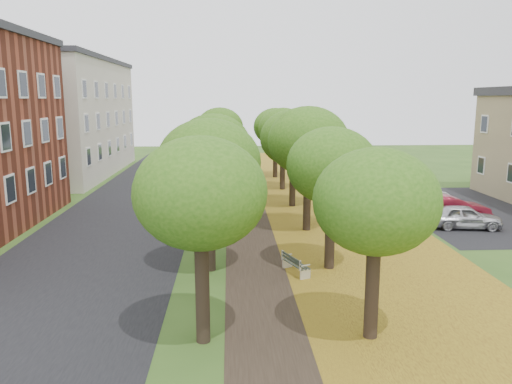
{
  "coord_description": "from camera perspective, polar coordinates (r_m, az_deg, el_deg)",
  "views": [
    {
      "loc": [
        -1.41,
        -13.2,
        6.77
      ],
      "look_at": [
        -0.18,
        9.61,
        2.5
      ],
      "focal_mm": 35.0,
      "sensor_mm": 36.0,
      "label": 1
    }
  ],
  "objects": [
    {
      "name": "car_silver",
      "position": [
        28.64,
        22.71,
        -2.61
      ],
      "size": [
        3.93,
        2.01,
        1.28
      ],
      "primitive_type": "imported",
      "rotation": [
        0.0,
        0.0,
        1.43
      ],
      "color": "#B4B3B8",
      "rests_on": "ground"
    },
    {
      "name": "parking_lot",
      "position": [
        33.48,
        23.46,
        -1.97
      ],
      "size": [
        9.0,
        16.0,
        0.01
      ],
      "primitive_type": "cube",
      "color": "black",
      "rests_on": "ground"
    },
    {
      "name": "car_white",
      "position": [
        34.61,
        17.99,
        -0.19
      ],
      "size": [
        4.79,
        3.07,
        1.23
      ],
      "primitive_type": "imported",
      "rotation": [
        0.0,
        0.0,
        1.82
      ],
      "color": "white",
      "rests_on": "ground"
    },
    {
      "name": "car_red",
      "position": [
        30.15,
        21.32,
        -1.76
      ],
      "size": [
        4.3,
        1.55,
        1.41
      ],
      "primitive_type": "imported",
      "rotation": [
        0.0,
        0.0,
        1.58
      ],
      "color": "maroon",
      "rests_on": "ground"
    },
    {
      "name": "ground",
      "position": [
        14.9,
        2.82,
        -16.44
      ],
      "size": [
        120.0,
        120.0,
        0.0
      ],
      "primitive_type": "plane",
      "color": "#2D4C19",
      "rests_on": "ground"
    },
    {
      "name": "leaf_verge",
      "position": [
        29.7,
        9.48,
        -2.73
      ],
      "size": [
        7.5,
        70.0,
        0.01
      ],
      "primitive_type": "cube",
      "color": "olive",
      "rests_on": "ground"
    },
    {
      "name": "street_asphalt",
      "position": [
        29.63,
        -14.87,
        -2.98
      ],
      "size": [
        8.0,
        70.0,
        0.01
      ],
      "primitive_type": "cube",
      "color": "black",
      "rests_on": "ground"
    },
    {
      "name": "bench",
      "position": [
        19.83,
        4.46,
        -8.21
      ],
      "size": [
        1.0,
        1.64,
        0.75
      ],
      "rotation": [
        0.0,
        0.0,
        1.94
      ],
      "color": "#232C25",
      "rests_on": "ground"
    },
    {
      "name": "building_cream",
      "position": [
        48.78,
        -21.94,
        7.99
      ],
      "size": [
        10.3,
        20.3,
        10.4
      ],
      "color": "beige",
      "rests_on": "ground"
    },
    {
      "name": "footpath",
      "position": [
        29.03,
        -0.21,
        -2.89
      ],
      "size": [
        3.2,
        70.0,
        0.01
      ],
      "primitive_type": "cube",
      "color": "black",
      "rests_on": "ground"
    },
    {
      "name": "tree_row_east",
      "position": [
        28.59,
        5.02,
        5.59
      ],
      "size": [
        3.8,
        33.8,
        5.95
      ],
      "color": "black",
      "rests_on": "ground"
    },
    {
      "name": "car_grey",
      "position": [
        31.29,
        20.37,
        -1.44
      ],
      "size": [
        4.53,
        3.12,
        1.22
      ],
      "primitive_type": "imported",
      "rotation": [
        0.0,
        0.0,
        1.2
      ],
      "color": "#2F2F33",
      "rests_on": "ground"
    },
    {
      "name": "tree_row_west",
      "position": [
        28.32,
        -4.68,
        5.55
      ],
      "size": [
        3.8,
        33.8,
        5.95
      ],
      "color": "black",
      "rests_on": "ground"
    }
  ]
}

